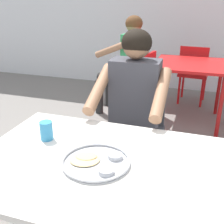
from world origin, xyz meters
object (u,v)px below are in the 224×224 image
(thali_tray, at_px, (96,161))
(patron_background, at_px, (126,58))
(drinking_cup, at_px, (46,130))
(chair_red_left, at_px, (139,79))
(diner_foreground, at_px, (132,105))
(chair_foreground, at_px, (137,125))
(table_background_red, at_px, (191,71))
(chair_red_far, at_px, (193,71))
(table_foreground, at_px, (100,174))

(thali_tray, bearing_deg, patron_background, 102.11)
(drinking_cup, relative_size, chair_red_left, 0.13)
(drinking_cup, xyz_separation_m, diner_foreground, (0.32, 0.59, -0.04))
(thali_tray, bearing_deg, chair_foreground, 91.30)
(diner_foreground, relative_size, chair_red_left, 1.53)
(thali_tray, relative_size, table_background_red, 0.39)
(chair_red_far, bearing_deg, thali_tray, -95.92)
(chair_foreground, relative_size, patron_background, 0.68)
(table_foreground, xyz_separation_m, table_background_red, (0.29, 2.28, -0.02))
(drinking_cup, bearing_deg, chair_red_far, 77.03)
(diner_foreground, height_order, table_background_red, diner_foreground)
(drinking_cup, bearing_deg, patron_background, 94.12)
(table_background_red, relative_size, patron_background, 0.67)
(drinking_cup, distance_m, chair_red_left, 2.20)
(chair_red_left, bearing_deg, chair_foreground, -77.42)
(drinking_cup, distance_m, chair_foreground, 0.92)
(chair_foreground, bearing_deg, drinking_cup, -111.37)
(thali_tray, relative_size, drinking_cup, 3.12)
(chair_foreground, distance_m, diner_foreground, 0.33)
(drinking_cup, height_order, diner_foreground, diner_foreground)
(drinking_cup, xyz_separation_m, table_background_red, (0.63, 2.16, -0.15))
(drinking_cup, height_order, chair_foreground, chair_foreground)
(table_foreground, relative_size, chair_foreground, 1.42)
(table_foreground, xyz_separation_m, thali_tray, (-0.01, -0.02, 0.08))
(drinking_cup, distance_m, patron_background, 2.17)
(diner_foreground, bearing_deg, thali_tray, -88.59)
(table_foreground, bearing_deg, chair_red_left, 98.29)
(patron_background, bearing_deg, table_background_red, -0.72)
(thali_tray, relative_size, patron_background, 0.26)
(table_background_red, xyz_separation_m, patron_background, (-0.79, 0.01, 0.10))
(table_background_red, distance_m, patron_background, 0.79)
(patron_background, bearing_deg, chair_red_far, 37.91)
(drinking_cup, bearing_deg, table_background_red, 73.67)
(chair_foreground, xyz_separation_m, patron_background, (-0.47, 1.36, 0.24))
(table_foreground, distance_m, chair_red_left, 2.33)
(drinking_cup, relative_size, chair_foreground, 0.12)
(table_background_red, bearing_deg, chair_foreground, -103.17)
(diner_foreground, xyz_separation_m, table_background_red, (0.31, 1.57, -0.11))
(table_foreground, xyz_separation_m, diner_foreground, (-0.03, 0.71, 0.08))
(chair_foreground, relative_size, diner_foreground, 0.68)
(drinking_cup, relative_size, chair_red_far, 0.12)
(chair_foreground, height_order, diner_foreground, diner_foreground)
(chair_foreground, height_order, chair_red_left, chair_foreground)
(chair_red_far, height_order, patron_background, patron_background)
(chair_red_left, xyz_separation_m, chair_red_far, (0.63, 0.61, 0.01))
(chair_red_far, bearing_deg, chair_red_left, -135.75)
(thali_tray, relative_size, chair_red_far, 0.39)
(chair_foreground, bearing_deg, table_foreground, -88.16)
(table_foreground, xyz_separation_m, chair_red_far, (0.30, 2.91, -0.18))
(drinking_cup, bearing_deg, diner_foreground, 61.48)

